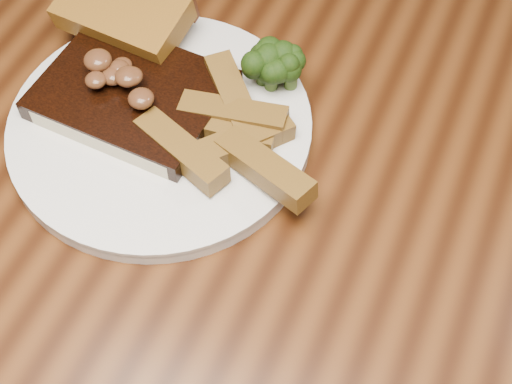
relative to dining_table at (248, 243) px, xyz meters
The scene contains 9 objects.
dining_table is the anchor object (origin of this frame).
chair_far 0.56m from the dining_table, 87.48° to the left, with size 0.49×0.49×0.92m.
plate 0.14m from the dining_table, 164.23° to the left, with size 0.28×0.28×0.01m, color silver.
steak 0.18m from the dining_table, 163.53° to the left, with size 0.16×0.12×0.02m, color black.
steak_bone 0.17m from the dining_table, behind, with size 0.14×0.01×0.02m, color beige.
mushroom_pile 0.20m from the dining_table, 163.88° to the left, with size 0.07×0.07×0.03m, color #512A19, non-canonical shape.
garlic_bread 0.24m from the dining_table, 148.32° to the left, with size 0.12×0.07×0.03m, color brown.
potato_wedges 0.12m from the dining_table, 156.39° to the left, with size 0.12×0.12×0.02m, color brown, non-canonical shape.
broccoli_cluster 0.17m from the dining_table, 106.15° to the left, with size 0.07×0.07×0.04m, color #1F320B, non-canonical shape.
Camera 1 is at (0.15, -0.31, 1.27)m, focal length 50.00 mm.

